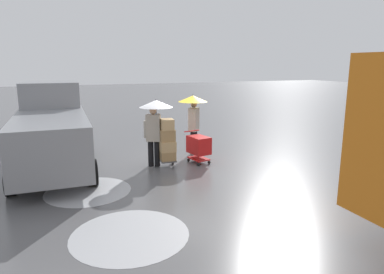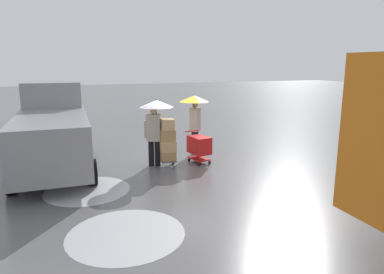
# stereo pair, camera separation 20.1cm
# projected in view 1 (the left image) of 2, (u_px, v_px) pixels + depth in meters

# --- Properties ---
(ground_plane) EXTENTS (90.00, 90.00, 0.00)m
(ground_plane) POSITION_uv_depth(u_px,v_px,m) (175.00, 160.00, 11.70)
(ground_plane) COLOR #5B5B5E
(slush_patch_near_cluster) EXTENTS (2.27, 2.27, 0.01)m
(slush_patch_near_cluster) POSITION_uv_depth(u_px,v_px,m) (130.00, 235.00, 6.59)
(slush_patch_near_cluster) COLOR #ADAFB5
(slush_patch_near_cluster) RESTS_ON ground
(slush_patch_under_van) EXTENTS (2.17, 2.17, 0.01)m
(slush_patch_under_van) POSITION_uv_depth(u_px,v_px,m) (88.00, 191.00, 8.86)
(slush_patch_under_van) COLOR #ADAFB5
(slush_patch_under_van) RESTS_ON ground
(cargo_van_parked_right) EXTENTS (2.30, 5.39, 2.60)m
(cargo_van_parked_right) POSITION_uv_depth(u_px,v_px,m) (52.00, 132.00, 10.38)
(cargo_van_parked_right) COLOR gray
(cargo_van_parked_right) RESTS_ON ground
(shopping_cart_vendor) EXTENTS (0.69, 0.90, 1.02)m
(shopping_cart_vendor) POSITION_uv_depth(u_px,v_px,m) (199.00, 146.00, 11.29)
(shopping_cart_vendor) COLOR red
(shopping_cart_vendor) RESTS_ON ground
(hand_dolly_boxes) EXTENTS (0.57, 0.75, 1.53)m
(hand_dolly_boxes) POSITION_uv_depth(u_px,v_px,m) (167.00, 142.00, 10.80)
(hand_dolly_boxes) COLOR #515156
(hand_dolly_boxes) RESTS_ON ground
(pedestrian_pink_side) EXTENTS (1.04, 1.04, 2.15)m
(pedestrian_pink_side) POSITION_uv_depth(u_px,v_px,m) (155.00, 117.00, 10.71)
(pedestrian_pink_side) COLOR black
(pedestrian_pink_side) RESTS_ON ground
(pedestrian_black_side) EXTENTS (1.04, 1.04, 2.15)m
(pedestrian_black_side) POSITION_uv_depth(u_px,v_px,m) (193.00, 110.00, 12.29)
(pedestrian_black_side) COLOR black
(pedestrian_black_side) RESTS_ON ground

